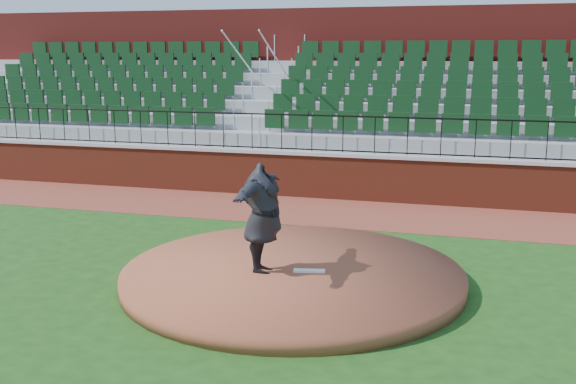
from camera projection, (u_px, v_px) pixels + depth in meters
The scene contains 10 objects.
ground at pixel (265, 279), 12.10m from camera, with size 90.00×90.00×0.00m, color #194313.
warning_track at pixel (330, 211), 17.19m from camera, with size 34.00×3.20×0.01m, color brown.
field_wall at pixel (342, 178), 18.57m from camera, with size 34.00×0.35×1.20m, color maroon.
wall_cap at pixel (343, 154), 18.44m from camera, with size 34.00×0.45×0.10m, color #B7B7B7.
wall_railing at pixel (343, 134), 18.33m from camera, with size 34.00×0.05×1.00m, color black, non-canonical shape.
seating_stands at pixel (360, 108), 20.79m from camera, with size 34.00×5.10×4.60m, color gray, non-canonical shape.
concourse_wall at pixel (375, 89), 23.33m from camera, with size 34.00×0.50×5.50m, color maroon.
pitchers_mound at pixel (293, 275), 11.91m from camera, with size 6.03×6.03×0.25m, color brown.
pitching_rubber at pixel (309, 271), 11.71m from camera, with size 0.55×0.14×0.04m, color white.
pitcher at pixel (262, 218), 11.54m from camera, with size 2.37×0.64×1.93m, color black.
Camera 1 is at (3.54, -10.98, 4.01)m, focal length 41.91 mm.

